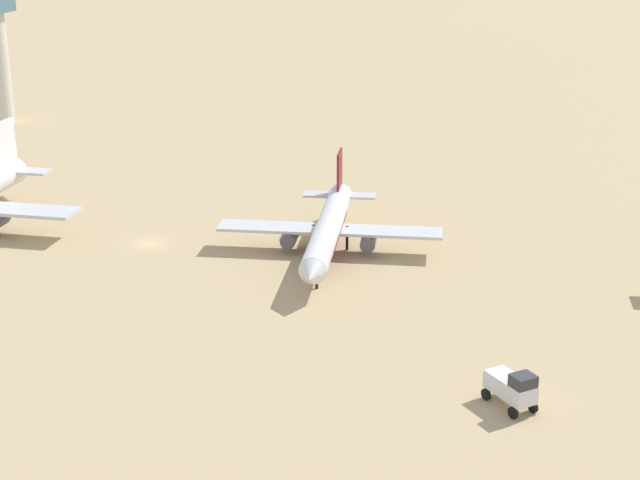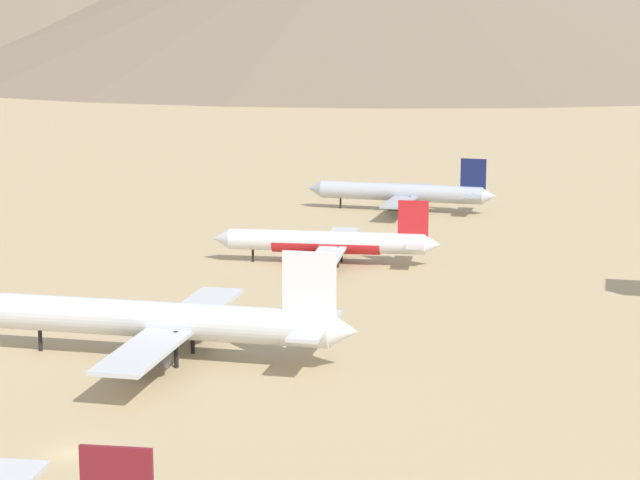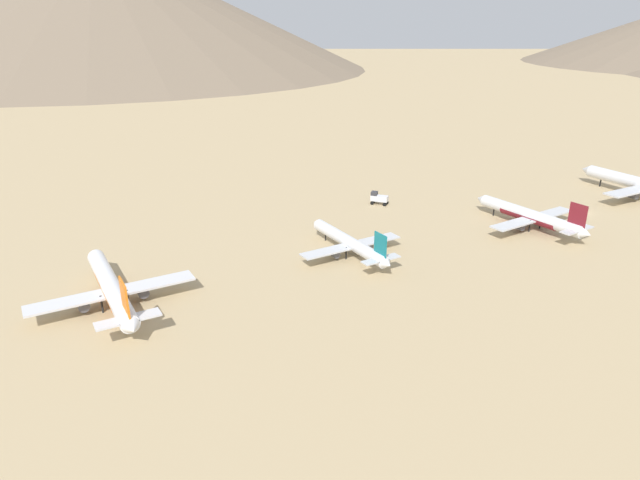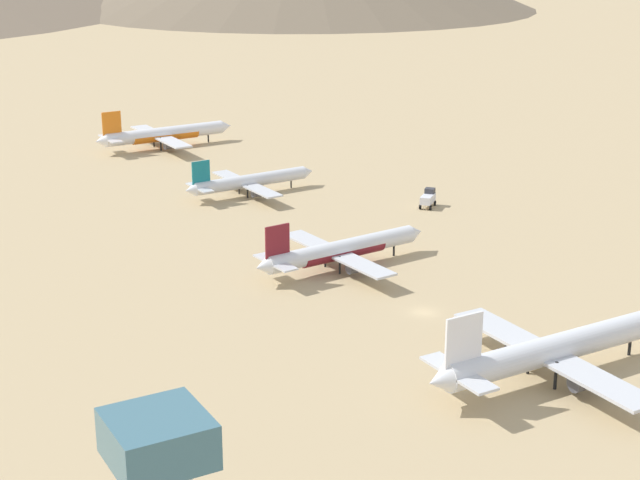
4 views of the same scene
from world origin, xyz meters
name	(u,v)px [view 2 (image 2 of 4)]	position (x,y,z in m)	size (l,w,h in m)	color
ground_plane	(70,453)	(0.00, 0.00, 0.00)	(1800.00, 1800.00, 0.00)	tan
parked_jet_0	(403,193)	(-6.74, -128.63, 3.49)	(35.93, 29.15, 10.37)	#B2B7C1
parked_jet_1	(328,242)	(-3.87, -80.19, 3.30)	(34.41, 28.02, 9.92)	silver
parked_jet_2	(165,321)	(2.02, -28.38, 4.29)	(44.15, 35.79, 12.75)	silver
desert_hill_4	(413,20)	(65.84, -575.44, 29.13)	(391.76, 391.76, 58.26)	#7A6854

